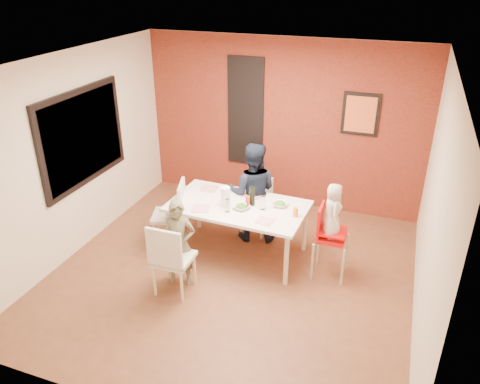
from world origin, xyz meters
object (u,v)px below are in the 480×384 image
(chair_far, at_px, (257,201))
(high_chair, at_px, (328,234))
(child_near, at_px, (179,244))
(chair_near, at_px, (170,257))
(toddler, at_px, (333,211))
(wine_bottle, at_px, (252,196))
(child_far, at_px, (252,192))
(paper_towel_roll, at_px, (226,197))
(chair_left, at_px, (174,210))
(dining_table, at_px, (238,209))

(chair_far, relative_size, high_chair, 0.87)
(child_near, bearing_deg, chair_near, -105.96)
(toddler, bearing_deg, wine_bottle, 64.38)
(child_far, height_order, wine_bottle, child_far)
(chair_far, xyz_separation_m, wine_bottle, (0.13, -0.65, 0.42))
(chair_far, xyz_separation_m, paper_towel_roll, (-0.18, -0.81, 0.42))
(chair_near, distance_m, high_chair, 1.99)
(chair_left, height_order, wine_bottle, wine_bottle)
(dining_table, bearing_deg, wine_bottle, 17.88)
(high_chair, bearing_deg, child_near, 115.04)
(toddler, xyz_separation_m, paper_towel_roll, (-1.40, -0.04, -0.04))
(child_near, height_order, wine_bottle, child_near)
(chair_left, distance_m, toddler, 2.22)
(chair_near, height_order, wine_bottle, wine_bottle)
(paper_towel_roll, bearing_deg, toddler, 1.64)
(child_far, relative_size, paper_towel_roll, 5.30)
(child_far, height_order, paper_towel_roll, child_far)
(chair_far, height_order, child_near, child_near)
(chair_left, xyz_separation_m, wine_bottle, (1.11, 0.13, 0.36))
(dining_table, bearing_deg, chair_near, -111.67)
(chair_near, relative_size, wine_bottle, 3.56)
(chair_near, xyz_separation_m, paper_towel_roll, (0.31, 1.02, 0.36))
(chair_near, xyz_separation_m, chair_left, (-0.48, 1.05, -0.00))
(chair_far, bearing_deg, chair_near, -101.17)
(high_chair, relative_size, paper_towel_roll, 3.52)
(high_chair, bearing_deg, wine_bottle, 82.73)
(chair_left, xyz_separation_m, high_chair, (2.16, 0.01, 0.05))
(chair_near, distance_m, child_far, 1.68)
(chair_near, distance_m, chair_far, 1.89)
(child_far, bearing_deg, paper_towel_roll, 59.72)
(dining_table, relative_size, wine_bottle, 6.90)
(toddler, bearing_deg, chair_near, 102.53)
(child_near, height_order, paper_towel_roll, child_near)
(child_near, bearing_deg, paper_towel_roll, 51.97)
(dining_table, xyz_separation_m, toddler, (1.26, -0.06, 0.24))
(dining_table, height_order, paper_towel_roll, paper_towel_roll)
(dining_table, xyz_separation_m, chair_left, (-0.92, -0.07, -0.15))
(child_near, xyz_separation_m, paper_towel_roll, (0.31, 0.77, 0.32))
(chair_far, relative_size, paper_towel_roll, 3.05)
(chair_near, distance_m, child_near, 0.25)
(chair_near, bearing_deg, wine_bottle, -118.44)
(wine_bottle, bearing_deg, child_near, -123.91)
(dining_table, xyz_separation_m, chair_near, (-0.45, -1.12, -0.15))
(child_far, bearing_deg, chair_far, -104.20)
(child_far, relative_size, toddler, 2.07)
(high_chair, distance_m, child_far, 1.32)
(high_chair, height_order, toddler, toddler)
(wine_bottle, bearing_deg, paper_towel_roll, -153.19)
(chair_near, height_order, child_near, child_near)
(dining_table, distance_m, chair_left, 0.94)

